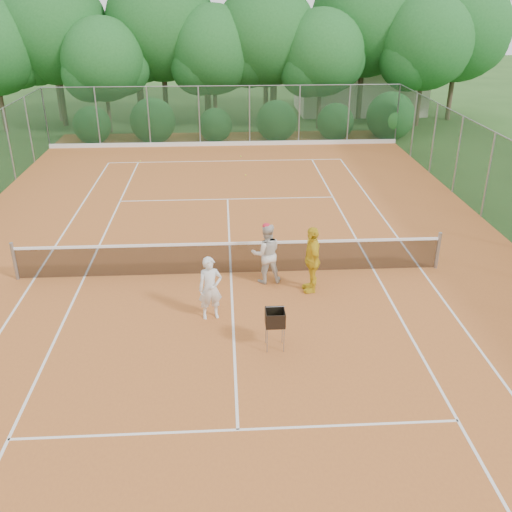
{
  "coord_description": "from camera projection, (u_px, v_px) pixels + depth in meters",
  "views": [
    {
      "loc": [
        -0.15,
        -14.5,
        7.28
      ],
      "look_at": [
        0.65,
        -1.2,
        1.1
      ],
      "focal_mm": 40.0,
      "sensor_mm": 36.0,
      "label": 1
    }
  ],
  "objects": [
    {
      "name": "tropical_treeline",
      "position": [
        247.0,
        34.0,
        32.44
      ],
      "size": [
        32.1,
        8.49,
        15.03
      ],
      "color": "brown",
      "rests_on": "ground"
    },
    {
      "name": "court_markings",
      "position": [
        231.0,
        273.0,
        16.2
      ],
      "size": [
        11.03,
        23.83,
        0.01
      ],
      "color": "white",
      "rests_on": "clay_court"
    },
    {
      "name": "stray_ball_a",
      "position": [
        140.0,
        161.0,
        26.83
      ],
      "size": [
        0.07,
        0.07,
        0.07
      ],
      "primitive_type": "sphere",
      "color": "#CCE034",
      "rests_on": "clay_court"
    },
    {
      "name": "player_center_grp",
      "position": [
        266.0,
        253.0,
        15.4
      ],
      "size": [
        0.88,
        0.72,
        1.72
      ],
      "color": "beige",
      "rests_on": "clay_court"
    },
    {
      "name": "fence_back",
      "position": [
        224.0,
        116.0,
        29.15
      ],
      "size": [
        18.07,
        0.07,
        3.0
      ],
      "color": "#19381E",
      "rests_on": "clay_court"
    },
    {
      "name": "club_building",
      "position": [
        359.0,
        88.0,
        37.8
      ],
      "size": [
        8.0,
        5.0,
        3.0
      ],
      "primitive_type": "cube",
      "color": "beige",
      "rests_on": "ground"
    },
    {
      "name": "player_white",
      "position": [
        210.0,
        288.0,
        13.68
      ],
      "size": [
        0.65,
        0.49,
        1.6
      ],
      "primitive_type": "imported",
      "rotation": [
        0.0,
        0.0,
        0.19
      ],
      "color": "silver",
      "rests_on": "clay_court"
    },
    {
      "name": "ball_hopper",
      "position": [
        275.0,
        318.0,
        12.51
      ],
      "size": [
        0.41,
        0.41,
        0.95
      ],
      "rotation": [
        0.0,
        0.0,
        0.3
      ],
      "color": "gray",
      "rests_on": "clay_court"
    },
    {
      "name": "player_yellow",
      "position": [
        312.0,
        259.0,
        14.92
      ],
      "size": [
        0.49,
        1.08,
        1.82
      ],
      "primitive_type": "imported",
      "rotation": [
        0.0,
        0.0,
        -1.52
      ],
      "color": "gold",
      "rests_on": "clay_court"
    },
    {
      "name": "tennis_net",
      "position": [
        231.0,
        257.0,
        15.98
      ],
      "size": [
        11.97,
        0.1,
        1.1
      ],
      "color": "gray",
      "rests_on": "clay_court"
    },
    {
      "name": "clay_court",
      "position": [
        231.0,
        274.0,
        16.2
      ],
      "size": [
        18.0,
        36.0,
        0.02
      ],
      "primitive_type": "cube",
      "color": "#B46229",
      "rests_on": "ground"
    },
    {
      "name": "stray_ball_c",
      "position": [
        246.0,
        175.0,
        24.77
      ],
      "size": [
        0.07,
        0.07,
        0.07
      ],
      "primitive_type": "sphere",
      "color": "yellow",
      "rests_on": "clay_court"
    },
    {
      "name": "ground",
      "position": [
        231.0,
        274.0,
        16.21
      ],
      "size": [
        120.0,
        120.0,
        0.0
      ],
      "primitive_type": "plane",
      "color": "#284C1B",
      "rests_on": "ground"
    },
    {
      "name": "stray_ball_b",
      "position": [
        241.0,
        156.0,
        27.61
      ],
      "size": [
        0.07,
        0.07,
        0.07
      ],
      "primitive_type": "sphere",
      "color": "#C8ED37",
      "rests_on": "clay_court"
    }
  ]
}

